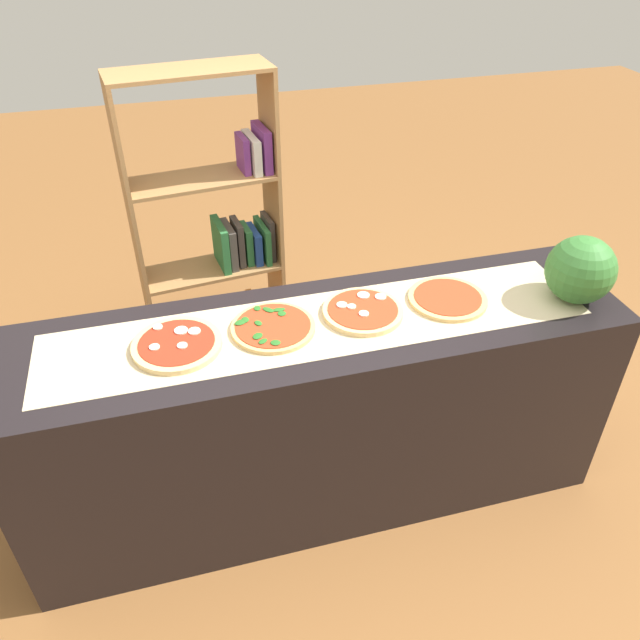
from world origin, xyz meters
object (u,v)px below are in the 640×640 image
object	(u,v)px
pizza_mozzarella_0	(177,344)
pizza_mozzarella_2	(363,311)
watermelon	(581,270)
bookshelf	(224,233)
pizza_spinach_1	(273,327)
pizza_plain_3	(448,298)

from	to	relation	value
pizza_mozzarella_0	pizza_mozzarella_2	bearing A→B (deg)	1.66
pizza_mozzarella_0	watermelon	size ratio (longest dim) A/B	1.21
pizza_mozzarella_2	bookshelf	bearing A→B (deg)	108.36
pizza_mozzarella_2	pizza_mozzarella_0	bearing A→B (deg)	-178.34
pizza_spinach_1	pizza_mozzarella_2	bearing A→B (deg)	1.39
pizza_mozzarella_2	pizza_spinach_1	bearing A→B (deg)	-178.61
pizza_spinach_1	pizza_plain_3	distance (m)	0.68
pizza_mozzarella_0	pizza_mozzarella_2	world-z (taller)	same
watermelon	bookshelf	size ratio (longest dim) A/B	0.17
pizza_mozzarella_0	pizza_mozzarella_2	size ratio (longest dim) A/B	1.04
pizza_mozzarella_2	pizza_plain_3	xyz separation A→B (m)	(0.34, -0.00, -0.00)
pizza_plain_3	pizza_spinach_1	bearing A→B (deg)	-179.56
pizza_mozzarella_0	bookshelf	world-z (taller)	bookshelf
pizza_mozzarella_0	watermelon	distance (m)	1.49
bookshelf	pizza_mozzarella_0	bearing A→B (deg)	-104.80
pizza_plain_3	watermelon	world-z (taller)	watermelon
watermelon	bookshelf	xyz separation A→B (m)	(-1.18, 1.24, -0.32)
watermelon	pizza_spinach_1	bearing A→B (deg)	174.76
watermelon	bookshelf	world-z (taller)	bookshelf
watermelon	pizza_mozzarella_0	bearing A→B (deg)	176.38
pizza_plain_3	pizza_mozzarella_2	bearing A→B (deg)	179.49
bookshelf	pizza_plain_3	bearing A→B (deg)	-57.77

